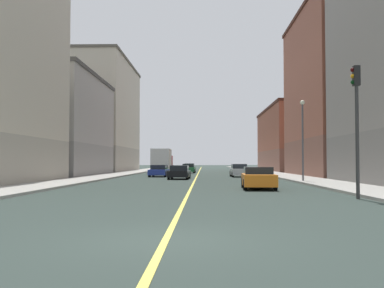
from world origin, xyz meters
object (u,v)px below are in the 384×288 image
(building_right_distant, at_px, (103,117))
(car_blue, at_px, (159,171))
(car_white, at_px, (189,168))
(car_orange, at_px, (258,178))
(car_black, at_px, (179,172))
(traffic_light_left_near, at_px, (356,112))
(car_silver, at_px, (239,171))
(building_left_mid, at_px, (339,93))
(building_right_midblock, at_px, (60,125))
(box_truck, at_px, (162,161))
(street_lamp_left_near, at_px, (303,131))
(building_left_far, at_px, (293,140))
(car_green, at_px, (189,168))

(building_right_distant, distance_m, car_blue, 29.45)
(car_white, xyz_separation_m, car_orange, (5.78, -47.66, 0.01))
(car_blue, bearing_deg, car_black, -68.34)
(traffic_light_left_near, distance_m, car_silver, 28.72)
(building_left_mid, bearing_deg, traffic_light_left_near, -105.63)
(building_right_midblock, relative_size, traffic_light_left_near, 3.19)
(car_blue, xyz_separation_m, box_truck, (-0.48, 8.45, 1.07))
(building_left_mid, relative_size, box_truck, 2.85)
(street_lamp_left_near, bearing_deg, car_blue, 133.88)
(traffic_light_left_near, xyz_separation_m, box_truck, (-12.22, 37.09, -2.15))
(building_left_mid, xyz_separation_m, car_blue, (-20.29, -1.95, -8.82))
(traffic_light_left_near, relative_size, car_silver, 1.42)
(street_lamp_left_near, relative_size, car_orange, 1.45)
(building_left_far, xyz_separation_m, car_green, (-17.62, -12.55, -4.80))
(box_truck, bearing_deg, building_right_distant, 124.30)
(building_right_midblock, height_order, car_green, building_right_midblock)
(building_left_mid, distance_m, building_right_midblock, 32.58)
(building_left_mid, height_order, building_right_midblock, building_left_mid)
(car_black, xyz_separation_m, car_silver, (6.15, 6.26, 0.06))
(car_blue, height_order, car_orange, car_orange)
(car_silver, bearing_deg, car_green, 110.39)
(building_left_mid, bearing_deg, car_orange, -117.25)
(traffic_light_left_near, height_order, street_lamp_left_near, street_lamp_left_near)
(car_silver, bearing_deg, car_white, 103.41)
(car_white, bearing_deg, car_black, -89.74)
(car_silver, bearing_deg, street_lamp_left_near, -72.82)
(car_blue, relative_size, car_orange, 0.96)
(traffic_light_left_near, xyz_separation_m, car_orange, (-3.52, 7.13, -3.19))
(building_left_mid, relative_size, car_silver, 4.74)
(building_right_distant, height_order, car_blue, building_right_distant)
(building_right_midblock, xyz_separation_m, box_truck, (11.60, 5.42, -4.21))
(car_green, bearing_deg, box_truck, -112.65)
(car_green, distance_m, box_truck, 8.27)
(car_black, relative_size, car_silver, 1.02)
(car_blue, height_order, car_black, car_black)
(street_lamp_left_near, bearing_deg, car_orange, -118.82)
(building_left_far, bearing_deg, traffic_light_left_near, -98.51)
(car_green, distance_m, car_black, 22.54)
(car_orange, bearing_deg, building_left_far, 76.44)
(building_right_distant, xyz_separation_m, box_truck, (11.60, -17.00, -7.51))
(car_green, bearing_deg, car_blue, -99.49)
(building_left_mid, distance_m, building_left_far, 26.92)
(building_left_far, relative_size, car_silver, 6.27)
(traffic_light_left_near, xyz_separation_m, car_silver, (-3.00, 28.38, -3.17))
(box_truck, bearing_deg, building_left_far, 44.08)
(car_black, height_order, car_orange, car_orange)
(building_left_far, distance_m, car_orange, 51.74)
(street_lamp_left_near, distance_m, car_blue, 18.72)
(building_right_midblock, bearing_deg, car_orange, -50.41)
(car_green, distance_m, car_silver, 17.37)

